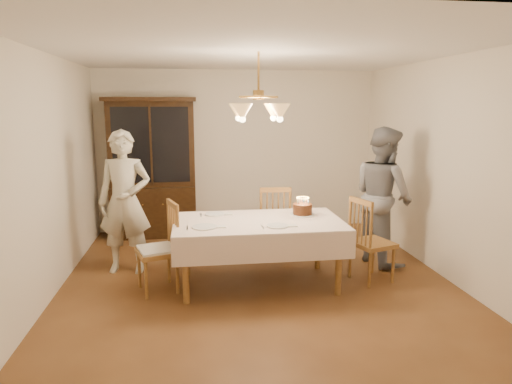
{
  "coord_description": "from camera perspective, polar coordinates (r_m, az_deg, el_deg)",
  "views": [
    {
      "loc": [
        -0.7,
        -4.95,
        2.04
      ],
      "look_at": [
        0.0,
        0.2,
        1.05
      ],
      "focal_mm": 32.0,
      "sensor_mm": 36.0,
      "label": 1
    }
  ],
  "objects": [
    {
      "name": "ground",
      "position": [
        5.4,
        0.29,
        -11.4
      ],
      "size": [
        5.0,
        5.0,
        0.0
      ],
      "primitive_type": "plane",
      "color": "brown",
      "rests_on": "ground"
    },
    {
      "name": "room_shell",
      "position": [
        5.02,
        0.31,
        5.54
      ],
      "size": [
        5.0,
        5.0,
        5.0
      ],
      "color": "white",
      "rests_on": "ground"
    },
    {
      "name": "dining_table",
      "position": [
        5.19,
        0.3,
        -4.4
      ],
      "size": [
        1.9,
        1.1,
        0.76
      ],
      "color": "brown",
      "rests_on": "ground"
    },
    {
      "name": "china_hutch",
      "position": [
        7.31,
        -12.75,
        2.65
      ],
      "size": [
        1.38,
        0.54,
        2.16
      ],
      "color": "black",
      "rests_on": "ground"
    },
    {
      "name": "chair_far_side",
      "position": [
        6.16,
        2.23,
        -4.25
      ],
      "size": [
        0.46,
        0.44,
        1.0
      ],
      "color": "brown",
      "rests_on": "ground"
    },
    {
      "name": "chair_left_end",
      "position": [
        5.19,
        -12.15,
        -7.28
      ],
      "size": [
        0.53,
        0.55,
        1.0
      ],
      "color": "brown",
      "rests_on": "ground"
    },
    {
      "name": "chair_right_end",
      "position": [
        5.53,
        14.22,
        -6.35
      ],
      "size": [
        0.53,
        0.55,
        1.0
      ],
      "color": "brown",
      "rests_on": "ground"
    },
    {
      "name": "elderly_woman",
      "position": [
        5.78,
        -16.08,
        -1.22
      ],
      "size": [
        0.69,
        0.5,
        1.76
      ],
      "primitive_type": "imported",
      "rotation": [
        0.0,
        0.0,
        -0.13
      ],
      "color": "beige",
      "rests_on": "ground"
    },
    {
      "name": "adult_in_grey",
      "position": [
        6.13,
        15.56,
        -0.45
      ],
      "size": [
        0.85,
        0.99,
        1.78
      ],
      "primitive_type": "imported",
      "rotation": [
        0.0,
        0.0,
        1.8
      ],
      "color": "slate",
      "rests_on": "ground"
    },
    {
      "name": "birthday_cake",
      "position": [
        5.43,
        5.83,
        -2.23
      ],
      "size": [
        0.3,
        0.3,
        0.22
      ],
      "color": "white",
      "rests_on": "dining_table"
    },
    {
      "name": "place_setting_near_left",
      "position": [
        4.9,
        -6.33,
        -4.36
      ],
      "size": [
        0.41,
        0.27,
        0.02
      ],
      "color": "white",
      "rests_on": "dining_table"
    },
    {
      "name": "place_setting_near_right",
      "position": [
        4.92,
        2.86,
        -4.25
      ],
      "size": [
        0.38,
        0.24,
        0.02
      ],
      "color": "white",
      "rests_on": "dining_table"
    },
    {
      "name": "place_setting_far_left",
      "position": [
        5.46,
        -5.04,
        -2.76
      ],
      "size": [
        0.38,
        0.23,
        0.02
      ],
      "color": "white",
      "rests_on": "dining_table"
    },
    {
      "name": "chandelier",
      "position": [
        5.0,
        0.31,
        10.05
      ],
      "size": [
        0.62,
        0.62,
        0.73
      ],
      "color": "#BF8C3F",
      "rests_on": "ground"
    }
  ]
}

